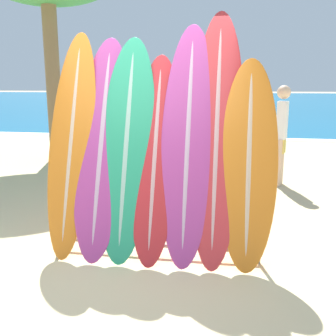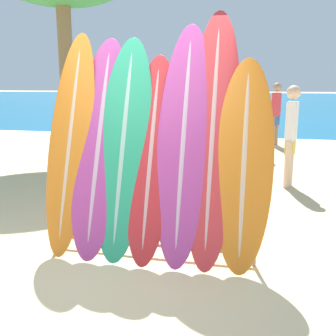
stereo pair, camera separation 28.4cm
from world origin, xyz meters
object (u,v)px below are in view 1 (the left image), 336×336
Objects in this scene: surfboard_slot_4 at (188,142)px; surfboard_slot_6 at (249,163)px; person_mid_beach at (260,111)px; surfboard_slot_0 at (72,142)px; surfboard_slot_3 at (155,157)px; surfboard_slot_2 at (127,146)px; person_far_left at (244,117)px; surfboard_slot_5 at (217,136)px; person_near_water at (282,132)px; surfboard_slot_1 at (102,145)px; surfboard_rack at (155,218)px.

surfboard_slot_4 is 0.65m from surfboard_slot_6.
surfboard_slot_6 is 1.14× the size of person_mid_beach.
surfboard_slot_3 is (0.92, -0.04, -0.13)m from surfboard_slot_0.
surfboard_slot_2 reaches higher than person_far_left.
surfboard_slot_5 is 3.31m from person_near_water.
surfboard_slot_5 is 1.42× the size of person_mid_beach.
person_mid_beach reaches higher than person_near_water.
surfboard_slot_5 reaches higher than surfboard_slot_2.
surfboard_slot_1 is at bearing -0.27° from surfboard_slot_0.
surfboard_slot_0 is at bearing 178.88° from surfboard_slot_2.
surfboard_slot_2 is at bearing -2.17° from surfboard_slot_1.
person_mid_beach is at bearing 85.77° from surfboard_slot_6.
surfboard_slot_2 is 1.28× the size of person_mid_beach.
surfboard_slot_5 reaches higher than surfboard_slot_6.
surfboard_slot_3 is at bearing -173.94° from surfboard_slot_5.
person_mid_beach is (1.85, 7.96, -0.17)m from surfboard_slot_2.
surfboard_rack is at bearing -10.67° from person_near_water.
surfboard_slot_1 is 1.00× the size of surfboard_slot_2.
surfboard_rack is 0.95× the size of surfboard_slot_2.
person_near_water is (0.68, 3.24, -0.07)m from surfboard_slot_6.
surfboard_rack is 3.71m from person_near_water.
surfboard_slot_2 is (-0.33, 0.12, 0.73)m from surfboard_rack.
surfboard_slot_6 is at bearing 3.61° from person_near_water.
surfboard_slot_1 is at bearing -19.56° from person_near_water.
surfboard_slot_4 is 1.38× the size of person_near_water.
surfboard_slot_2 is (0.28, -0.01, -0.00)m from surfboard_slot_1.
surfboard_slot_2 is at bearing -179.28° from surfboard_slot_4.
surfboard_slot_1 is at bearing -163.89° from person_mid_beach.
surfboard_slot_0 is 6.51m from person_far_left.
person_far_left is at bearing 75.32° from surfboard_slot_1.
person_far_left reaches higher than surfboard_rack.
surfboard_slot_0 is at bearing 177.53° from surfboard_slot_3.
surfboard_slot_4 reaches higher than person_near_water.
person_far_left is at bearing 83.55° from surfboard_slot_4.
surfboard_slot_2 is at bearing -1.12° from surfboard_slot_0.
surfboard_slot_2 is 0.33m from surfboard_slot_3.
surfboard_slot_0 is at bearing 177.78° from surfboard_slot_6.
person_mid_beach is (1.53, 8.08, 0.56)m from surfboard_rack.
person_far_left is at bearing 80.56° from surfboard_slot_3.
surfboard_slot_5 is 1.45× the size of person_near_water.
surfboard_rack is 0.95× the size of surfboard_slot_1.
person_far_left is (0.70, 6.21, -0.26)m from surfboard_slot_4.
surfboard_slot_3 is 0.95m from surfboard_slot_6.
person_far_left is (1.02, 6.33, 0.53)m from surfboard_rack.
surfboard_slot_0 reaches higher than surfboard_slot_1.
surfboard_slot_3 reaches higher than surfboard_slot_6.
person_near_water is at bearing 63.92° from surfboard_rack.
surfboard_slot_3 is at bearing -173.91° from surfboard_slot_4.
surfboard_slot_6 is (1.88, -0.07, -0.15)m from surfboard_slot_0.
person_mid_beach is at bearing -163.59° from person_near_water.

